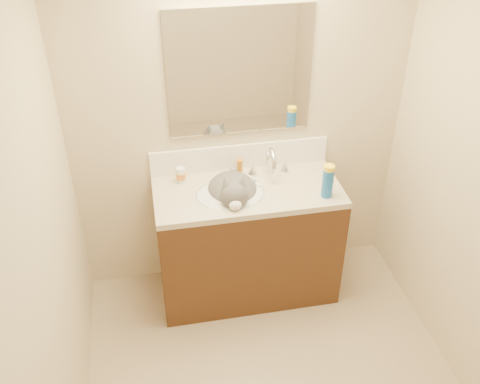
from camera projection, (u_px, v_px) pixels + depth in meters
name	position (u px, v px, depth m)	size (l,w,h in m)	color
room_shell	(295.00, 192.00, 2.27)	(2.24, 2.54, 2.52)	beige
vanity_cabinet	(247.00, 244.00, 3.66)	(1.20, 0.55, 0.82)	#3F2311
counter_slab	(248.00, 192.00, 3.42)	(1.20, 0.55, 0.04)	#C2B298
basin	(230.00, 203.00, 3.41)	(0.45, 0.36, 0.14)	silver
faucet	(270.00, 164.00, 3.50)	(0.28, 0.20, 0.21)	silver
cat	(233.00, 193.00, 3.40)	(0.38, 0.47, 0.35)	#4C494C
backsplash	(240.00, 157.00, 3.57)	(1.20, 0.02, 0.18)	white
mirror	(240.00, 73.00, 3.24)	(0.90, 0.02, 0.80)	white
pill_bottle	(181.00, 175.00, 3.45)	(0.06, 0.06, 0.10)	white
pill_label	(181.00, 176.00, 3.46)	(0.06, 0.06, 0.04)	orange
silver_jar	(234.00, 172.00, 3.53)	(0.05, 0.05, 0.05)	#B7B7BC
amber_bottle	(240.00, 166.00, 3.56)	(0.04, 0.04, 0.09)	#BF6E16
toothbrush	(256.00, 181.00, 3.48)	(0.01, 0.13, 0.01)	white
toothbrush_head	(256.00, 181.00, 3.48)	(0.01, 0.03, 0.01)	#5E93C9
spray_can	(328.00, 183.00, 3.30)	(0.07, 0.07, 0.19)	blue
spray_cap	(329.00, 169.00, 3.24)	(0.07, 0.07, 0.04)	yellow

